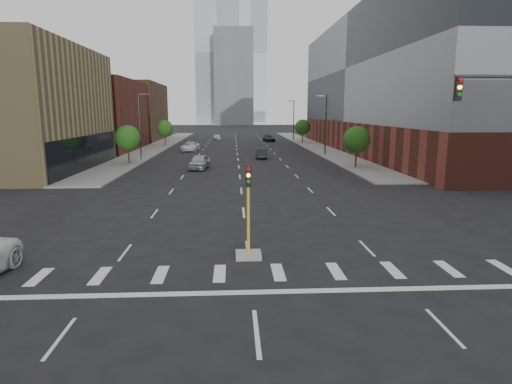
{
  "coord_description": "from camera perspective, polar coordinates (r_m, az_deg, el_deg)",
  "views": [
    {
      "loc": [
        -0.68,
        -10.26,
        6.81
      ],
      "look_at": [
        0.53,
        12.29,
        2.5
      ],
      "focal_mm": 30.0,
      "sensor_mm": 36.0,
      "label": 1
    }
  ],
  "objects": [
    {
      "name": "car_deep_right",
      "position": [
        96.46,
        1.72,
        7.18
      ],
      "size": [
        2.76,
        5.17,
        1.43
      ],
      "primitive_type": "imported",
      "rotation": [
        0.0,
        0.0,
        0.16
      ],
      "color": "black",
      "rests_on": "ground"
    },
    {
      "name": "car_mid_right",
      "position": [
        61.89,
        0.74,
        5.14
      ],
      "size": [
        1.59,
        4.3,
        1.41
      ],
      "primitive_type": "imported",
      "rotation": [
        0.0,
        0.0,
        -0.02
      ],
      "color": "black",
      "rests_on": "ground"
    },
    {
      "name": "tower_right",
      "position": [
        272.5,
        -0.85,
        17.8
      ],
      "size": [
        20.0,
        20.0,
        80.0
      ],
      "primitive_type": "cube",
      "color": "#B2B7BC",
      "rests_on": "ground"
    },
    {
      "name": "tower_left",
      "position": [
        232.09,
        -5.1,
        17.74
      ],
      "size": [
        22.0,
        22.0,
        70.0
      ],
      "primitive_type": "cube",
      "color": "#B2B7BC",
      "rests_on": "ground"
    },
    {
      "name": "tree_right_near",
      "position": [
        52.47,
        13.27,
        6.79
      ],
      "size": [
        3.2,
        3.2,
        4.85
      ],
      "color": "#382619",
      "rests_on": "ground"
    },
    {
      "name": "tree_left_far",
      "position": [
        86.36,
        -12.08,
        8.3
      ],
      "size": [
        3.2,
        3.2,
        4.85
      ],
      "color": "#382619",
      "rests_on": "ground"
    },
    {
      "name": "building_left_far_a",
      "position": [
        80.84,
        -22.78,
        9.41
      ],
      "size": [
        20.0,
        22.0,
        12.0
      ],
      "primitive_type": "cube",
      "color": "brown",
      "rests_on": "ground"
    },
    {
      "name": "car_distant",
      "position": [
        101.27,
        -5.19,
        7.3
      ],
      "size": [
        1.88,
        4.17,
        1.39
      ],
      "primitive_type": "imported",
      "rotation": [
        0.0,
        0.0,
        0.06
      ],
      "color": "silver",
      "rests_on": "ground"
    },
    {
      "name": "car_far_left",
      "position": [
        74.27,
        -8.77,
        6.01
      ],
      "size": [
        2.97,
        5.7,
        1.53
      ],
      "primitive_type": "imported",
      "rotation": [
        0.0,
        0.0,
        -0.08
      ],
      "color": "silver",
      "rests_on": "ground"
    },
    {
      "name": "streetlight_right_a",
      "position": [
        66.78,
        9.22,
        9.13
      ],
      "size": [
        1.6,
        0.22,
        9.07
      ],
      "color": "#2D2D30",
      "rests_on": "ground"
    },
    {
      "name": "streetlight_left",
      "position": [
        61.61,
        -15.18,
        8.76
      ],
      "size": [
        1.6,
        0.22,
        9.07
      ],
      "color": "#2D2D30",
      "rests_on": "ground"
    },
    {
      "name": "median_traffic_signal",
      "position": [
        20.1,
        -1.02,
        -6.07
      ],
      "size": [
        1.2,
        1.2,
        4.4
      ],
      "color": "#999993",
      "rests_on": "ground"
    },
    {
      "name": "tower_mid",
      "position": [
        210.8,
        -2.98,
        14.92
      ],
      "size": [
        18.0,
        18.0,
        44.0
      ],
      "primitive_type": "cube",
      "color": "slate",
      "rests_on": "ground"
    },
    {
      "name": "building_right_main",
      "position": [
        76.58,
        20.72,
        13.27
      ],
      "size": [
        24.0,
        70.0,
        22.0
      ],
      "color": "brown",
      "rests_on": "ground"
    },
    {
      "name": "sidewalk_right_far",
      "position": [
        85.97,
        7.49,
        6.22
      ],
      "size": [
        5.0,
        92.0,
        0.15
      ],
      "primitive_type": "cube",
      "color": "gray",
      "rests_on": "ground"
    },
    {
      "name": "car_near_left",
      "position": [
        51.06,
        -7.55,
        4.02
      ],
      "size": [
        2.63,
        5.24,
        1.71
      ],
      "primitive_type": "imported",
      "rotation": [
        0.0,
        0.0,
        -0.12
      ],
      "color": "#A2A2A6",
      "rests_on": "ground"
    },
    {
      "name": "streetlight_right_b",
      "position": [
        101.26,
        4.99,
        9.75
      ],
      "size": [
        1.6,
        0.22,
        9.07
      ],
      "color": "#2D2D30",
      "rests_on": "ground"
    },
    {
      "name": "ground",
      "position": [
        12.33,
        0.63,
        -22.72
      ],
      "size": [
        400.0,
        400.0,
        0.0
      ],
      "primitive_type": "plane",
      "color": "black",
      "rests_on": "ground"
    },
    {
      "name": "sidewalk_left_far",
      "position": [
        85.73,
        -12.75,
        6.04
      ],
      "size": [
        5.0,
        92.0,
        0.15
      ],
      "primitive_type": "cube",
      "color": "gray",
      "rests_on": "ground"
    },
    {
      "name": "building_left_far_b",
      "position": [
        105.72,
        -18.06,
        10.12
      ],
      "size": [
        20.0,
        24.0,
        13.0
      ],
      "primitive_type": "cube",
      "color": "brown",
      "rests_on": "ground"
    },
    {
      "name": "tree_left_near",
      "position": [
        56.94,
        -16.73,
        6.92
      ],
      "size": [
        3.2,
        3.2,
        4.85
      ],
      "color": "#382619",
      "rests_on": "ground"
    },
    {
      "name": "tree_right_far",
      "position": [
        91.5,
        6.23,
        8.6
      ],
      "size": [
        3.2,
        3.2,
        4.85
      ],
      "color": "#382619",
      "rests_on": "ground"
    }
  ]
}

